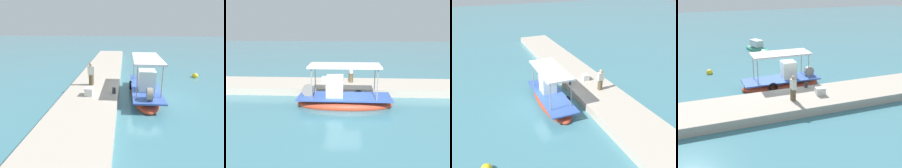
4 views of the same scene
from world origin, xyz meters
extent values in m
plane|color=teal|center=(0.00, 0.00, 0.00)|extent=(120.00, 120.00, 0.00)
cube|color=#B6A99A|center=(0.00, -3.78, 0.30)|extent=(36.00, 3.64, 0.60)
ellipsoid|color=#C13E26|center=(-0.06, -0.04, 0.13)|extent=(6.42, 2.00, 0.96)
cube|color=#3657A9|center=(-0.06, -0.04, 0.66)|extent=(6.16, 2.00, 0.10)
cube|color=silver|center=(0.58, -0.04, 1.34)|extent=(1.10, 1.09, 1.47)
cylinder|color=gray|center=(1.99, 0.72, 1.66)|extent=(0.07, 0.07, 2.09)
cylinder|color=gray|center=(1.99, -0.78, 1.66)|extent=(0.07, 0.07, 2.09)
cylinder|color=gray|center=(-2.11, 0.70, 1.66)|extent=(0.07, 0.07, 2.09)
cylinder|color=gray|center=(-2.11, -0.80, 1.66)|extent=(0.07, 0.07, 2.09)
cube|color=silver|center=(-0.06, -0.04, 2.76)|extent=(4.61, 1.92, 0.12)
torus|color=black|center=(-1.02, -1.07, 0.46)|extent=(0.74, 0.18, 0.74)
cylinder|color=gray|center=(2.38, -0.03, 1.06)|extent=(0.80, 0.35, 0.80)
cylinder|color=brown|center=(-0.50, -4.04, 1.00)|extent=(0.42, 0.42, 0.80)
cube|color=silver|center=(-0.50, -4.04, 1.73)|extent=(0.32, 0.51, 0.66)
sphere|color=tan|center=(-0.50, -4.04, 2.19)|extent=(0.26, 0.26, 0.26)
cylinder|color=#2D2D33|center=(1.19, -2.23, 0.80)|extent=(0.24, 0.24, 0.39)
cube|color=silver|center=(1.60, -3.80, 0.86)|extent=(0.68, 0.56, 0.51)
camera|label=1|loc=(12.95, -1.54, 5.16)|focal=30.24mm
camera|label=2|loc=(-0.35, 13.56, 5.28)|focal=34.43mm
camera|label=3|loc=(-15.15, 5.17, 9.25)|focal=38.22mm
camera|label=4|loc=(-6.26, -19.52, 8.08)|focal=43.43mm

